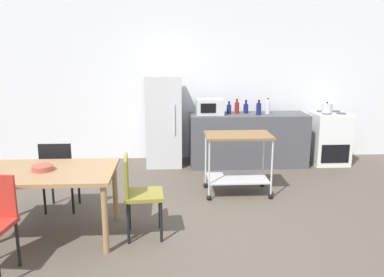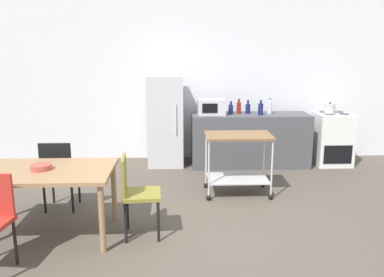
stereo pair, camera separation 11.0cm
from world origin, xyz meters
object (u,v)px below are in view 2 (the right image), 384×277
(bottle_olive_oil, at_px, (248,108))
(fruit_bowl, at_px, (41,167))
(chair_olive, at_px, (136,190))
(kettle, at_px, (330,108))
(chair_black, at_px, (59,170))
(microwave, at_px, (211,107))
(bottle_hot_sauce, at_px, (239,108))
(bottle_soda, at_px, (231,109))
(bottle_sesame_oil, at_px, (261,109))
(dining_table, at_px, (41,177))
(kitchen_cart, at_px, (238,154))
(refrigerator, at_px, (166,121))
(stove_oven, at_px, (332,139))
(bottle_sparkling_water, at_px, (270,107))

(bottle_olive_oil, distance_m, fruit_bowl, 3.78)
(chair_olive, height_order, kettle, kettle)
(chair_black, xyz_separation_m, microwave, (2.05, 1.88, 0.51))
(bottle_hot_sauce, bearing_deg, bottle_soda, -172.05)
(chair_olive, xyz_separation_m, bottle_soda, (1.37, 2.67, 0.47))
(bottle_hot_sauce, bearing_deg, bottle_sesame_oil, -24.34)
(dining_table, distance_m, bottle_soda, 3.55)
(kitchen_cart, bearing_deg, kettle, 36.86)
(bottle_soda, height_order, fruit_bowl, bottle_soda)
(chair_olive, height_order, bottle_hot_sauce, bottle_hot_sauce)
(refrigerator, height_order, bottle_soda, refrigerator)
(chair_black, height_order, kettle, kettle)
(dining_table, height_order, bottle_sesame_oil, bottle_sesame_oil)
(kitchen_cart, bearing_deg, bottle_olive_oil, 75.40)
(chair_olive, relative_size, kitchen_cart, 0.98)
(chair_olive, distance_m, bottle_soda, 3.04)
(chair_olive, bearing_deg, bottle_olive_oil, -35.11)
(stove_oven, distance_m, microwave, 2.20)
(refrigerator, bearing_deg, fruit_bowl, -114.57)
(chair_black, height_order, bottle_olive_oil, bottle_olive_oil)
(chair_black, bearing_deg, refrigerator, -122.27)
(chair_black, height_order, kitchen_cart, chair_black)
(kitchen_cart, bearing_deg, refrigerator, 124.70)
(kettle, bearing_deg, bottle_sparkling_water, 173.81)
(microwave, relative_size, fruit_bowl, 2.12)
(chair_black, xyz_separation_m, stove_oven, (4.17, 1.90, -0.07))
(bottle_soda, bearing_deg, chair_black, -141.26)
(refrigerator, relative_size, bottle_sesame_oil, 6.21)
(kitchen_cart, relative_size, fruit_bowl, 4.19)
(chair_olive, distance_m, microwave, 2.87)
(bottle_hot_sauce, xyz_separation_m, kettle, (1.53, -0.14, -0.00))
(microwave, distance_m, kettle, 2.00)
(refrigerator, relative_size, microwave, 3.37)
(bottle_sesame_oil, bearing_deg, chair_black, -148.21)
(bottle_olive_oil, bearing_deg, dining_table, -134.78)
(stove_oven, distance_m, bottle_sesame_oil, 1.42)
(chair_olive, height_order, bottle_soda, bottle_soda)
(kitchen_cart, distance_m, bottle_sesame_oil, 1.48)
(refrigerator, distance_m, fruit_bowl, 2.97)
(chair_black, height_order, bottle_hot_sauce, bottle_hot_sauce)
(bottle_sesame_oil, height_order, kettle, bottle_sesame_oil)
(bottle_sesame_oil, bearing_deg, kitchen_cart, -113.64)
(kitchen_cart, relative_size, microwave, 1.98)
(dining_table, relative_size, bottle_hot_sauce, 5.99)
(stove_oven, distance_m, kettle, 0.57)
(chair_black, relative_size, refrigerator, 0.57)
(kitchen_cart, height_order, bottle_soda, bottle_soda)
(bottle_hot_sauce, xyz_separation_m, bottle_olive_oil, (0.16, 0.02, -0.02))
(dining_table, height_order, bottle_sparkling_water, bottle_sparkling_water)
(dining_table, height_order, chair_black, chair_black)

